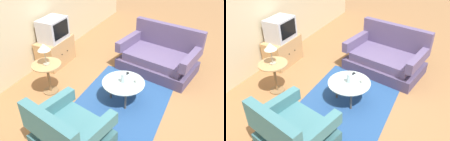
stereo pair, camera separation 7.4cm
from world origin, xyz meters
TOP-DOWN VIEW (x-y plane):
  - ground_plane at (0.00, 0.00)m, footprint 16.00×16.00m
  - back_wall at (0.00, 2.40)m, footprint 9.00×0.12m
  - area_rug at (-0.11, 0.12)m, footprint 2.00×1.58m
  - armchair at (-1.44, 0.38)m, footprint 1.05×1.15m
  - couch at (1.25, -0.16)m, footprint 1.29×1.75m
  - coffee_table at (-0.11, 0.12)m, footprint 0.76×0.76m
  - side_table at (-0.46, 1.50)m, footprint 0.54×0.54m
  - tv_stand at (0.48, 2.05)m, footprint 0.86×0.51m
  - television at (0.48, 2.04)m, footprint 0.61×0.44m
  - table_lamp at (-0.47, 1.49)m, footprint 0.23×0.23m
  - vase at (-0.12, 0.11)m, footprint 0.09×0.09m
  - mug at (-0.02, -0.11)m, footprint 0.12×0.07m
  - tv_remote_dark at (0.13, 0.17)m, footprint 0.17×0.10m

SIDE VIEW (x-z plane):
  - ground_plane at x=0.00m, z-range 0.00..0.00m
  - area_rug at x=-0.11m, z-range 0.00..0.00m
  - armchair at x=-1.44m, z-range -0.14..0.72m
  - couch at x=1.25m, z-range -0.18..0.77m
  - tv_stand at x=0.48m, z-range 0.00..0.61m
  - coffee_table at x=-0.11m, z-range 0.17..0.58m
  - tv_remote_dark at x=0.13m, z-range 0.41..0.43m
  - side_table at x=-0.46m, z-range 0.14..0.76m
  - mug at x=-0.02m, z-range 0.41..0.49m
  - vase at x=-0.12m, z-range 0.40..0.63m
  - television at x=0.48m, z-range 0.61..1.09m
  - table_lamp at x=-0.47m, z-range 0.75..1.16m
  - back_wall at x=0.00m, z-range 0.00..2.70m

